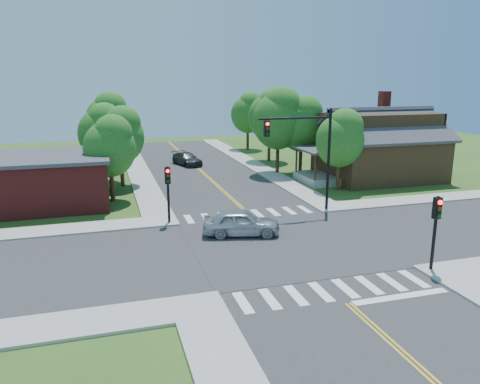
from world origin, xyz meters
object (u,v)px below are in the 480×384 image
object	(u,v)px
signal_mast_ne	(307,144)
car_dgrey	(187,159)
house_ne	(378,143)
signal_pole_nw	(168,184)
car_silver	(241,223)
signal_pole_se	(436,219)

from	to	relation	value
signal_mast_ne	car_dgrey	xyz separation A→B (m)	(-4.68, 20.26, -4.19)
house_ne	car_dgrey	world-z (taller)	house_ne
signal_pole_nw	car_silver	world-z (taller)	signal_pole_nw
signal_mast_ne	car_dgrey	world-z (taller)	signal_mast_ne
house_ne	car_silver	xyz separation A→B (m)	(-16.89, -12.08, -2.55)
signal_mast_ne	signal_pole_se	distance (m)	11.55
signal_mast_ne	car_dgrey	bearing A→B (deg)	103.00
signal_pole_se	house_ne	bearing A→B (deg)	64.42
car_silver	car_dgrey	distance (m)	23.71
signal_mast_ne	house_ne	xyz separation A→B (m)	(11.19, 8.65, -1.52)
signal_pole_se	car_dgrey	bearing A→B (deg)	101.43
signal_mast_ne	house_ne	world-z (taller)	signal_mast_ne
house_ne	car_silver	world-z (taller)	house_ne
signal_pole_se	signal_pole_nw	world-z (taller)	same
car_dgrey	signal_mast_ne	bearing A→B (deg)	-94.27
house_ne	car_dgrey	distance (m)	19.85
signal_pole_se	car_silver	xyz separation A→B (m)	(-7.38, 7.78, -1.88)
signal_mast_ne	signal_pole_nw	distance (m)	9.76
signal_pole_se	car_silver	distance (m)	10.89
signal_pole_nw	car_dgrey	xyz separation A→B (m)	(4.83, 20.27, -2.00)
signal_pole_nw	house_ne	distance (m)	22.45
car_silver	house_ne	bearing A→B (deg)	-40.18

